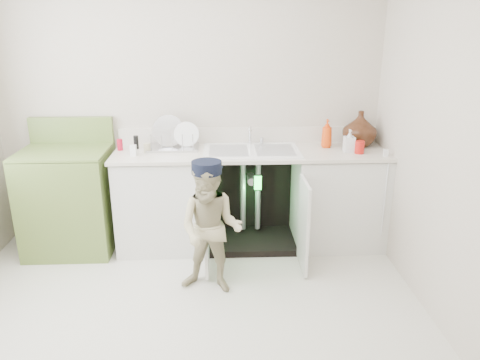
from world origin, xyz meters
name	(u,v)px	position (x,y,z in m)	size (l,w,h in m)	color
ground	(184,321)	(0.00, 0.00, 0.00)	(3.50, 3.50, 0.00)	beige
room_shell	(176,149)	(0.00, 0.00, 1.25)	(6.00, 5.50, 1.26)	beige
counter_run	(254,195)	(0.58, 1.21, 0.47)	(2.44, 1.02, 1.22)	silver
avocado_stove	(70,199)	(-1.09, 1.18, 0.48)	(0.75, 0.65, 1.17)	olive
repair_worker	(211,228)	(0.19, 0.41, 0.52)	(0.71, 0.71, 1.04)	tan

